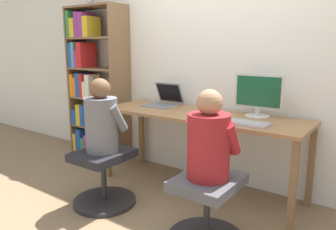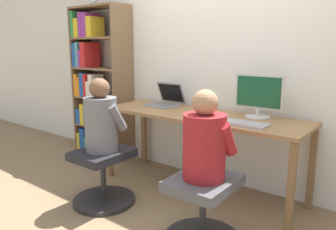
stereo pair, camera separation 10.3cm
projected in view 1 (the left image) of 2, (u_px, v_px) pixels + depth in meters
ground_plane at (180, 201)px, 2.94m from camera, size 14.00×14.00×0.00m
wall_back at (220, 53)px, 3.23m from camera, size 10.00×0.05×2.60m
desk at (199, 122)px, 3.05m from camera, size 1.97×0.63×0.76m
desktop_monitor at (258, 96)px, 2.85m from camera, size 0.43×0.22×0.38m
laptop at (163, 101)px, 3.44m from camera, size 0.32×0.34×0.24m
keyboard at (242, 122)px, 2.62m from camera, size 0.43×0.17×0.03m
computer_mouse_by_keyboard at (208, 118)px, 2.77m from camera, size 0.07×0.11×0.04m
office_chair_left at (207, 208)px, 2.29m from camera, size 0.55×0.55×0.48m
office_chair_right at (104, 176)px, 2.86m from camera, size 0.55×0.55×0.48m
person_at_monitor at (209, 141)px, 2.20m from camera, size 0.36×0.31×0.61m
person_at_laptop at (102, 120)px, 2.77m from camera, size 0.34×0.30×0.63m
bookshelf at (91, 86)px, 4.09m from camera, size 0.78×0.33×1.84m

